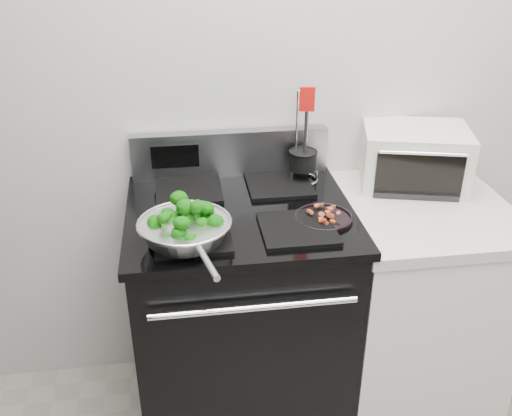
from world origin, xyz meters
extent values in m
cube|color=beige|center=(0.00, 1.75, 1.35)|extent=(4.00, 0.02, 2.70)
cube|color=black|center=(-0.30, 1.41, 0.46)|extent=(0.76, 0.66, 0.92)
cube|color=black|center=(-0.30, 1.41, 0.94)|extent=(0.79, 0.69, 0.03)
cube|color=#99999E|center=(-0.30, 1.72, 1.04)|extent=(0.76, 0.05, 0.18)
cube|color=black|center=(-0.47, 1.24, 0.96)|extent=(0.24, 0.24, 0.01)
cube|color=black|center=(-0.13, 1.24, 0.96)|extent=(0.24, 0.24, 0.01)
cube|color=black|center=(-0.47, 1.58, 0.96)|extent=(0.24, 0.24, 0.01)
cube|color=black|center=(-0.13, 1.58, 0.96)|extent=(0.24, 0.24, 0.01)
cube|color=white|center=(0.39, 1.41, 0.44)|extent=(0.60, 0.66, 0.88)
cube|color=beige|center=(0.39, 1.41, 0.90)|extent=(0.62, 0.68, 0.04)
torus|color=silver|center=(-0.49, 1.22, 1.02)|extent=(0.30, 0.30, 0.01)
cylinder|color=silver|center=(-0.44, 0.99, 1.02)|extent=(0.06, 0.18, 0.02)
cylinder|color=black|center=(-0.03, 1.30, 0.95)|extent=(0.20, 0.20, 0.01)
cylinder|color=black|center=(-0.03, 1.61, 1.04)|extent=(0.10, 0.10, 0.07)
cylinder|color=black|center=(-0.03, 1.61, 1.12)|extent=(0.01, 0.01, 0.22)
cube|color=red|center=(-0.03, 1.61, 1.28)|extent=(0.06, 0.02, 0.09)
cube|color=silver|center=(0.40, 1.60, 1.03)|extent=(0.45, 0.38, 0.23)
cube|color=black|center=(0.40, 1.45, 1.02)|extent=(0.31, 0.09, 0.16)
camera|label=1|loc=(-0.49, -0.34, 1.88)|focal=40.00mm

